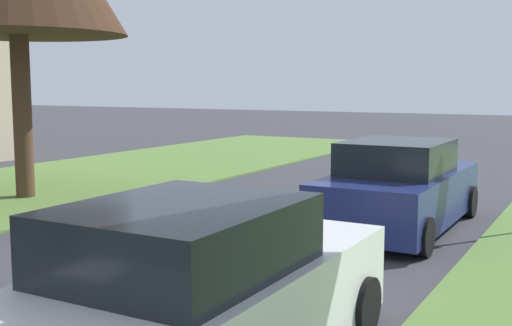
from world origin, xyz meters
TOP-DOWN VIEW (x-y plane):
  - parked_sedan_white at (2.41, 6.84)m, footprint 1.96×4.41m
  - parked_sedan_navy at (2.19, 13.40)m, footprint 1.96×4.41m

SIDE VIEW (x-z plane):
  - parked_sedan_white at x=2.41m, z-range -0.06..1.51m
  - parked_sedan_navy at x=2.19m, z-range -0.06..1.51m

